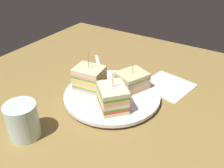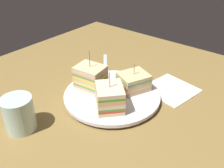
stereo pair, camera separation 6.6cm
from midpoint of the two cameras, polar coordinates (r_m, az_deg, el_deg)
name	(u,v)px [view 1 (the left image)]	position (r cm, az deg, el deg)	size (l,w,h in cm)	color
ground_plane	(112,101)	(69.00, -2.74, -4.04)	(95.32, 97.71, 1.80)	olive
plate	(112,95)	(67.89, -2.78, -2.72)	(26.15, 26.15, 1.71)	white
sandwich_wedge_0	(90,79)	(67.67, -7.95, 1.00)	(7.06, 8.44, 11.66)	beige
sandwich_wedge_1	(113,97)	(60.60, -2.94, -3.22)	(9.90, 9.99, 10.12)	beige
sandwich_wedge_2	(132,80)	(68.71, 1.89, 0.75)	(9.71, 9.16, 7.81)	#D2B27C
chip_pile	(107,89)	(67.77, -3.87, -1.30)	(6.71, 7.98, 1.87)	#F1CE75
spoon	(99,68)	(83.30, -5.24, 3.68)	(12.12, 10.73, 1.00)	silver
napkin	(167,85)	(74.81, 10.15, -0.37)	(12.90, 12.89, 0.50)	white
drinking_glass	(23,123)	(59.49, -22.79, -8.36)	(7.00, 7.00, 8.30)	silver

